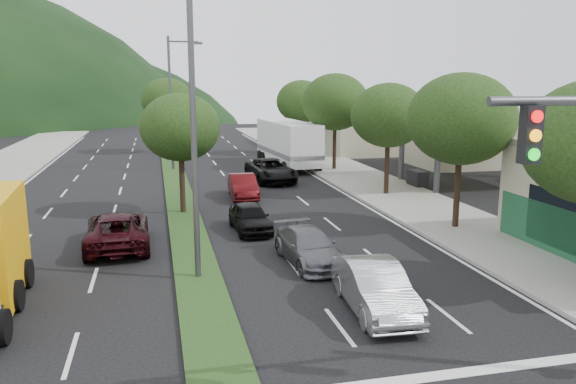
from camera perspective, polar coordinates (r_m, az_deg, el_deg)
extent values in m
cube|color=gray|center=(38.64, 7.69, 1.21)|extent=(5.00, 90.00, 0.15)
cube|color=#183212|center=(39.10, -11.33, 1.19)|extent=(1.60, 56.00, 0.12)
cube|color=black|center=(11.11, 23.41, 5.34)|extent=(0.35, 0.25, 1.05)
cube|color=silver|center=(38.33, 18.73, 8.06)|extent=(12.00, 8.00, 0.50)
cube|color=yellow|center=(38.35, 18.70, 7.54)|extent=(12.20, 8.20, 0.50)
cylinder|color=#47494C|center=(34.40, 14.97, 3.47)|extent=(0.36, 0.36, 4.60)
cylinder|color=#47494C|center=(38.82, 25.46, 3.60)|extent=(0.36, 0.36, 4.60)
cylinder|color=#47494C|center=(38.84, 11.50, 4.45)|extent=(0.36, 0.36, 4.60)
cylinder|color=#47494C|center=(42.80, 21.31, 4.52)|extent=(0.36, 0.36, 4.60)
cube|color=black|center=(36.85, 13.01, 1.29)|extent=(0.80, 1.60, 1.10)
cube|color=black|center=(41.01, 23.10, 1.66)|extent=(0.80, 1.60, 1.10)
cube|color=#B6AF90|center=(58.47, 7.54, 7.03)|extent=(10.00, 16.00, 5.20)
cylinder|color=black|center=(26.52, 16.83, 0.65)|extent=(0.28, 0.28, 3.81)
ellipsoid|color=black|center=(26.17, 17.20, 7.11)|extent=(4.80, 4.80, 4.08)
cylinder|color=black|center=(33.60, 10.02, 2.88)|extent=(0.28, 0.28, 3.58)
ellipsoid|color=black|center=(33.32, 10.18, 7.68)|extent=(4.40, 4.40, 3.74)
cylinder|color=black|center=(42.87, 4.75, 4.99)|extent=(0.28, 0.28, 3.92)
ellipsoid|color=black|center=(42.65, 4.81, 9.10)|extent=(5.00, 5.00, 4.25)
cylinder|color=black|center=(52.43, 1.35, 6.01)|extent=(0.28, 0.28, 3.70)
ellipsoid|color=black|center=(52.26, 1.37, 9.18)|extent=(4.60, 4.60, 3.91)
cylinder|color=black|center=(28.96, -10.71, 1.28)|extent=(0.28, 0.28, 3.36)
ellipsoid|color=black|center=(28.64, -10.90, 6.49)|extent=(4.00, 4.00, 3.40)
cylinder|color=black|center=(54.74, -12.05, 6.01)|extent=(0.28, 0.28, 3.81)
ellipsoid|color=black|center=(54.57, -12.18, 9.14)|extent=(4.80, 4.80, 4.08)
cylinder|color=#47494C|center=(18.64, -9.56, 5.89)|extent=(0.20, 0.20, 10.00)
cylinder|color=#47494C|center=(43.58, -11.83, 8.70)|extent=(0.20, 0.20, 10.00)
cylinder|color=#47494C|center=(43.69, -10.59, 14.79)|extent=(2.20, 0.12, 0.12)
cube|color=#47494C|center=(43.76, -9.10, 14.70)|extent=(0.60, 0.25, 0.18)
imported|color=#A0A2A7|center=(16.87, 8.81, -9.56)|extent=(1.79, 4.50, 1.46)
imported|color=black|center=(23.93, -16.93, -3.68)|extent=(2.63, 5.39, 1.48)
imported|color=black|center=(25.39, -3.87, -2.59)|extent=(1.71, 3.86, 1.29)
imported|color=#56565C|center=(20.96, 2.15, -5.58)|extent=(2.11, 4.46, 1.26)
imported|color=#480C0E|center=(32.79, -4.60, 0.59)|extent=(1.59, 4.19, 1.36)
imported|color=black|center=(38.10, -1.76, 2.22)|extent=(3.00, 5.72, 1.54)
cylinder|color=black|center=(16.50, -27.06, -12.14)|extent=(0.37, 0.95, 0.94)
cylinder|color=black|center=(18.59, -25.89, -9.46)|extent=(0.37, 0.95, 0.94)
cylinder|color=black|center=(20.51, -25.04, -7.50)|extent=(0.37, 0.95, 0.94)
cube|color=silver|center=(44.65, -0.01, 5.16)|extent=(3.30, 9.53, 3.12)
cube|color=slate|center=(44.74, -0.01, 4.17)|extent=(3.36, 9.53, 0.36)
cylinder|color=black|center=(48.04, -2.84, 3.69)|extent=(0.43, 0.96, 0.94)
cylinder|color=black|center=(48.76, 0.12, 3.82)|extent=(0.43, 0.96, 0.94)
cylinder|color=black|center=(46.97, -2.49, 3.53)|extent=(0.43, 0.96, 0.94)
cylinder|color=black|center=(47.71, 0.53, 3.66)|extent=(0.43, 0.96, 0.94)
cylinder|color=black|center=(41.27, -0.31, 2.49)|extent=(0.43, 0.96, 0.94)
cylinder|color=black|center=(42.11, 3.07, 2.65)|extent=(0.43, 0.96, 0.94)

